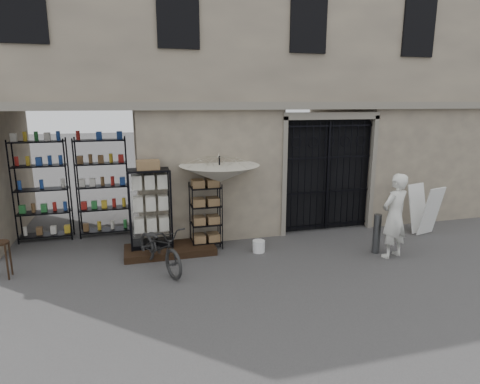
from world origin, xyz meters
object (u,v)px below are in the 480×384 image
object	(u,v)px
white_bucket	(259,246)
steel_bollard	(377,234)
market_umbrella	(219,169)
wooden_stool	(1,259)
shopkeeper	(391,256)
easel_sign	(424,209)
wire_rack	(206,216)
bicycle	(161,269)
display_cabinet	(151,212)

from	to	relation	value
white_bucket	steel_bollard	bearing A→B (deg)	-16.63
market_umbrella	wooden_stool	distance (m)	4.70
shopkeeper	easel_sign	distance (m)	2.21
wooden_stool	easel_sign	xyz separation A→B (m)	(9.70, 0.11, 0.26)
wire_rack	bicycle	size ratio (longest dim) A/B	0.85
white_bucket	shopkeeper	distance (m)	2.93
display_cabinet	wire_rack	size ratio (longest dim) A/B	1.24
wire_rack	white_bucket	distance (m)	1.40
display_cabinet	market_umbrella	bearing A→B (deg)	-10.74
display_cabinet	white_bucket	xyz separation A→B (m)	(2.33, -0.66, -0.80)
wire_rack	shopkeeper	xyz separation A→B (m)	(3.83, -1.66, -0.75)
steel_bollard	bicycle	bearing A→B (deg)	175.45
bicycle	easel_sign	xyz separation A→B (m)	(6.72, 0.49, 0.64)
easel_sign	white_bucket	bearing A→B (deg)	166.95
display_cabinet	white_bucket	size ratio (longest dim) A/B	6.81
steel_bollard	white_bucket	bearing A→B (deg)	163.37
steel_bollard	shopkeeper	world-z (taller)	steel_bollard
display_cabinet	steel_bollard	world-z (taller)	display_cabinet
white_bucket	bicycle	bearing A→B (deg)	-170.38
easel_sign	display_cabinet	bearing A→B (deg)	160.94
white_bucket	wooden_stool	size ratio (longest dim) A/B	0.38
easel_sign	market_umbrella	bearing A→B (deg)	160.79
market_umbrella	wooden_stool	bearing A→B (deg)	-172.98
wire_rack	steel_bollard	bearing A→B (deg)	-37.34
display_cabinet	shopkeeper	xyz separation A→B (m)	(5.07, -1.71, -0.94)
wooden_stool	bicycle	bearing A→B (deg)	-7.27
steel_bollard	wire_rack	bearing A→B (deg)	159.30
display_cabinet	steel_bollard	bearing A→B (deg)	-22.90
wire_rack	market_umbrella	world-z (taller)	market_umbrella
market_umbrella	steel_bollard	distance (m)	3.82
display_cabinet	bicycle	world-z (taller)	display_cabinet
display_cabinet	market_umbrella	size ratio (longest dim) A/B	0.73
wire_rack	white_bucket	xyz separation A→B (m)	(1.09, -0.61, -0.62)
wire_rack	white_bucket	bearing A→B (deg)	-45.95
display_cabinet	shopkeeper	world-z (taller)	display_cabinet
wooden_stool	steel_bollard	bearing A→B (deg)	-5.60
bicycle	wooden_stool	distance (m)	3.02
white_bucket	easel_sign	world-z (taller)	easel_sign
display_cabinet	wooden_stool	distance (m)	2.99
display_cabinet	steel_bollard	distance (m)	5.09
shopkeeper	wooden_stool	bearing A→B (deg)	-23.48
white_bucket	shopkeeper	size ratio (longest dim) A/B	0.15
bicycle	easel_sign	bearing A→B (deg)	-17.65
market_umbrella	bicycle	bearing A→B (deg)	-147.56
wire_rack	easel_sign	size ratio (longest dim) A/B	1.23
wooden_stool	display_cabinet	bearing A→B (deg)	12.88
bicycle	wooden_stool	world-z (taller)	bicycle
wire_rack	wooden_stool	size ratio (longest dim) A/B	2.09
market_umbrella	white_bucket	bearing A→B (deg)	-35.38
wooden_stool	easel_sign	size ratio (longest dim) A/B	0.59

